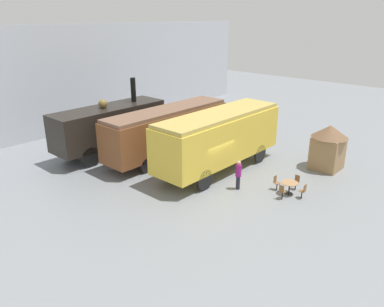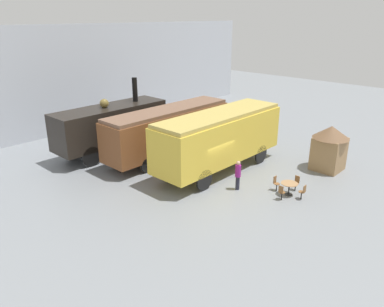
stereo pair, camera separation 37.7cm
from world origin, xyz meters
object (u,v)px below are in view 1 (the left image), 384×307
Objects in this scene: cafe_chair_0 at (303,190)px; visitor_person at (238,174)px; steam_locomotive at (110,124)px; passenger_coach_vintage at (219,136)px; cafe_table_near at (290,184)px; passenger_coach_wooden at (168,129)px; ticket_kiosk at (328,145)px.

visitor_person is at bearing 22.43° from cafe_chair_0.
passenger_coach_vintage is (2.81, -7.88, 0.14)m from steam_locomotive.
passenger_coach_wooden is at bearing 92.26° from cafe_table_near.
passenger_coach_vintage is 10.13× the size of cafe_table_near.
steam_locomotive is at bearing 10.42° from cafe_chair_0.
cafe_table_near is 0.54× the size of visitor_person.
passenger_coach_wooden is at bearing 96.07° from passenger_coach_vintage.
steam_locomotive reaches higher than passenger_coach_wooden.
visitor_person is at bearing -83.08° from steam_locomotive.
steam_locomotive is 8.83× the size of cafe_table_near.
steam_locomotive is 15.26m from ticket_kiosk.
cafe_chair_0 is 0.48× the size of visitor_person.
passenger_coach_wooden is at bearing 81.24° from visitor_person.
passenger_coach_wooden is 5.69× the size of visitor_person.
cafe_table_near is (0.38, -9.52, -1.49)m from passenger_coach_wooden.
passenger_coach_vintage is 7.27m from ticket_kiosk.
ticket_kiosk is at bearing -59.15° from steam_locomotive.
visitor_person is 7.04m from ticket_kiosk.
ticket_kiosk reaches higher than visitor_person.
cafe_chair_0 is 3.75m from visitor_person.
steam_locomotive is 2.86× the size of ticket_kiosk.
cafe_chair_0 is at bearing -90.62° from passenger_coach_vintage.
ticket_kiosk is at bearing -46.14° from passenger_coach_vintage.
cafe_table_near is at bearing -60.52° from visitor_person.
cafe_table_near is 2.97m from visitor_person.
cafe_chair_0 is at bearing -89.34° from cafe_table_near.
steam_locomotive reaches higher than ticket_kiosk.
passenger_coach_vintage is 3.39m from visitor_person.
passenger_coach_vintage is 3.28× the size of ticket_kiosk.
visitor_person is at bearing 119.48° from cafe_table_near.
ticket_kiosk is at bearing 0.53° from cafe_table_near.
visitor_person reaches higher than cafe_table_near.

